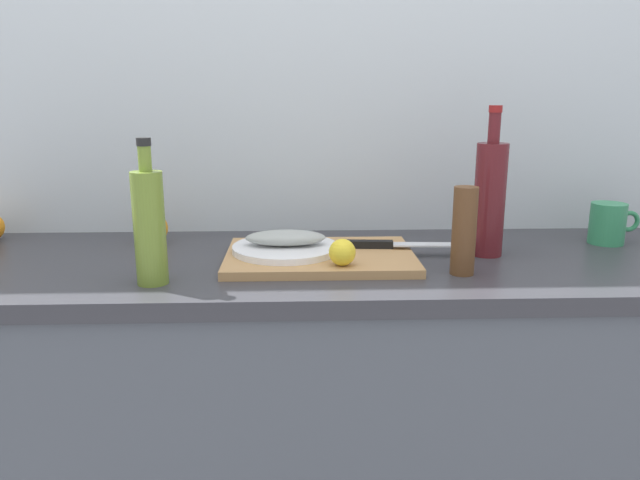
% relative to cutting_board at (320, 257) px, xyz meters
% --- Properties ---
extents(back_wall, '(3.20, 0.05, 2.50)m').
position_rel_cutting_board_xyz_m(back_wall, '(0.04, 0.34, 0.34)').
color(back_wall, silver).
rests_on(back_wall, ground_plane).
extents(kitchen_counter, '(2.00, 0.60, 0.90)m').
position_rel_cutting_board_xyz_m(kitchen_counter, '(0.04, 0.02, -0.46)').
color(kitchen_counter, '#4C5159').
rests_on(kitchen_counter, ground_plane).
extents(cutting_board, '(0.44, 0.31, 0.02)m').
position_rel_cutting_board_xyz_m(cutting_board, '(0.00, 0.00, 0.00)').
color(cutting_board, tan).
rests_on(cutting_board, kitchen_counter).
extents(white_plate, '(0.25, 0.25, 0.01)m').
position_rel_cutting_board_xyz_m(white_plate, '(-0.08, 0.01, 0.02)').
color(white_plate, white).
rests_on(white_plate, cutting_board).
extents(fish_fillet, '(0.19, 0.08, 0.04)m').
position_rel_cutting_board_xyz_m(fish_fillet, '(-0.08, 0.01, 0.04)').
color(fish_fillet, '#999E99').
rests_on(fish_fillet, white_plate).
extents(chef_knife, '(0.29, 0.05, 0.02)m').
position_rel_cutting_board_xyz_m(chef_knife, '(0.17, 0.03, 0.02)').
color(chef_knife, silver).
rests_on(chef_knife, cutting_board).
extents(lemon_0, '(0.06, 0.06, 0.06)m').
position_rel_cutting_board_xyz_m(lemon_0, '(0.05, -0.11, 0.04)').
color(lemon_0, yellow).
rests_on(lemon_0, cutting_board).
extents(olive_oil_bottle, '(0.06, 0.06, 0.30)m').
position_rel_cutting_board_xyz_m(olive_oil_bottle, '(-0.35, -0.16, 0.11)').
color(olive_oil_bottle, olive).
rests_on(olive_oil_bottle, kitchen_counter).
extents(wine_bottle, '(0.07, 0.07, 0.35)m').
position_rel_cutting_board_xyz_m(wine_bottle, '(0.41, 0.04, 0.13)').
color(wine_bottle, '#59191E').
rests_on(wine_bottle, kitchen_counter).
extents(coffee_mug_0, '(0.13, 0.09, 0.11)m').
position_rel_cutting_board_xyz_m(coffee_mug_0, '(0.76, 0.14, 0.04)').
color(coffee_mug_0, '#338C59').
rests_on(coffee_mug_0, kitchen_counter).
extents(orange_1, '(0.08, 0.08, 0.08)m').
position_rel_cutting_board_xyz_m(orange_1, '(-0.43, 0.18, 0.03)').
color(orange_1, orange).
rests_on(orange_1, kitchen_counter).
extents(pepper_mill, '(0.05, 0.05, 0.19)m').
position_rel_cutting_board_xyz_m(pepper_mill, '(0.30, -0.12, 0.09)').
color(pepper_mill, brown).
rests_on(pepper_mill, kitchen_counter).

